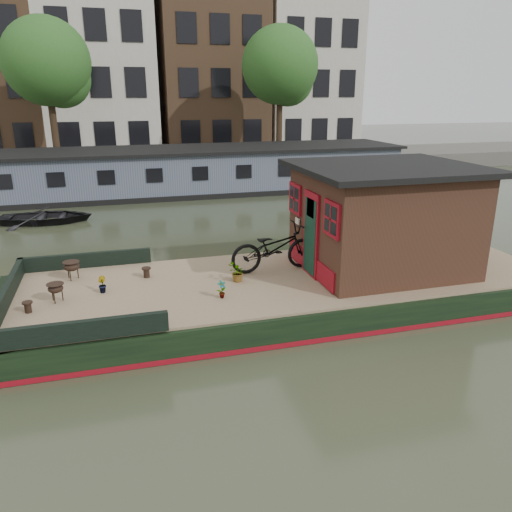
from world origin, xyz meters
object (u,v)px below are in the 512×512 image
object	(u,v)px
brazier_front	(56,293)
dinghy	(46,213)
cabin	(383,217)
potted_plant_a	(222,289)
brazier_rear	(72,270)
bicycle	(274,248)

from	to	relation	value
brazier_front	dinghy	size ratio (longest dim) A/B	0.12
cabin	potted_plant_a	size ratio (longest dim) A/B	10.62
brazier_front	brazier_rear	xyz separation A→B (m)	(0.22, 1.24, 0.02)
brazier_front	dinghy	bearing A→B (deg)	97.35
cabin	bicycle	bearing A→B (deg)	168.45
cabin	brazier_front	xyz separation A→B (m)	(-7.18, -0.07, -1.04)
cabin	potted_plant_a	bearing A→B (deg)	-168.72
potted_plant_a	dinghy	size ratio (longest dim) A/B	0.12
bicycle	potted_plant_a	world-z (taller)	bicycle
potted_plant_a	brazier_rear	world-z (taller)	brazier_rear
bicycle	potted_plant_a	distance (m)	2.04
cabin	dinghy	bearing A→B (deg)	131.40
bicycle	brazier_rear	bearing A→B (deg)	78.47
potted_plant_a	cabin	bearing A→B (deg)	11.28
bicycle	brazier_front	world-z (taller)	bicycle
potted_plant_a	brazier_front	world-z (taller)	brazier_front
bicycle	brazier_front	distance (m)	4.77
cabin	dinghy	distance (m)	12.83
dinghy	potted_plant_a	bearing A→B (deg)	-150.95
brazier_front	dinghy	distance (m)	9.72
potted_plant_a	brazier_rear	xyz separation A→B (m)	(-2.97, 1.96, 0.02)
brazier_front	potted_plant_a	bearing A→B (deg)	-12.76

